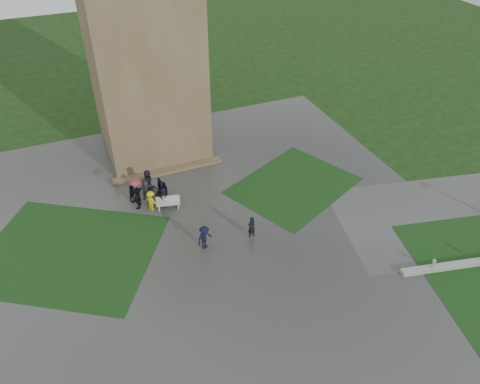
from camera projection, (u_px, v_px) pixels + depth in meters
name	position (u px, v px, depth m)	size (l,w,h in m)	color
ground	(212.00, 257.00, 30.11)	(120.00, 120.00, 0.00)	black
plaza	(202.00, 238.00, 31.58)	(34.00, 34.00, 0.02)	#373734
lawn_inset_left	(69.00, 252.00, 30.46)	(11.00, 9.00, 0.01)	black
lawn_inset_right	(293.00, 185.00, 36.39)	(9.00, 7.00, 0.01)	black
tower	(142.00, 45.00, 35.83)	(8.00, 8.00, 18.00)	brown
tower_plinth	(168.00, 170.00, 37.88)	(9.00, 0.80, 0.22)	brown
bench	(168.00, 203.00, 33.82)	(1.79, 0.89, 1.00)	#B4B4AF
visitor_cluster	(149.00, 190.00, 34.00)	(2.93, 3.28, 2.66)	black
pedestrian_mid	(205.00, 237.00, 30.29)	(1.15, 0.59, 1.77)	black
pedestrian_near	(251.00, 227.00, 31.22)	(0.60, 0.39, 1.65)	black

